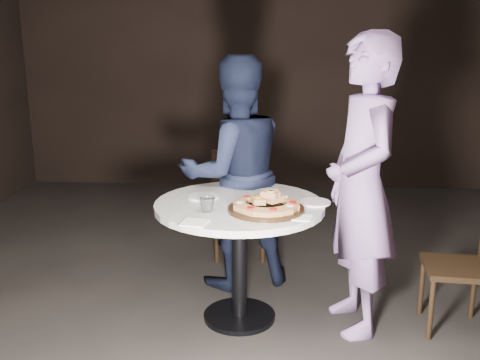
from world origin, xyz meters
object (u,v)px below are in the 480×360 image
Objects in this scene: table at (239,225)px; diner_navy at (235,174)px; serving_board at (266,209)px; diner_teal at (361,187)px; chair_right at (472,259)px; chair_far at (240,195)px; water_glass at (207,205)px; focaccia_pile at (267,203)px.

diner_navy is at bearing 97.53° from table.
table is at bearing 74.84° from diner_navy.
serving_board is 0.25× the size of diner_teal.
serving_board is 0.55× the size of chair_right.
chair_far reaches higher than chair_right.
chair_right is at bearing -1.52° from table.
serving_board is 0.34m from water_glass.
chair_far is (-0.23, 1.17, -0.26)m from serving_board.
diner_navy is (-0.07, 0.56, 0.19)m from table.
water_glass is 1.64m from chair_right.
chair_right is at bearing 135.64° from diner_navy.
chair_right is 0.82m from diner_teal.
chair_far is 0.56× the size of diner_navy.
chair_far is at bearing 93.76° from table.
diner_navy is at bearing -106.75° from chair_right.
diner_teal is at bearing 12.86° from serving_board.
chair_far is 1.16× the size of chair_right.
focaccia_pile is 1.23m from chair_far.
focaccia_pile is at bearing -89.14° from diner_teal.
chair_right is at bearing 77.69° from diner_teal.
diner_teal reaches higher than chair_far.
water_glass is 0.92m from diner_teal.
focaccia_pile is at bearing 58.90° from serving_board.
chair_far is 0.54m from diner_navy.
serving_board is at bearing -121.10° from focaccia_pile.
serving_board is at bearing 5.92° from water_glass.
serving_board is 0.04m from focaccia_pile.
diner_navy reaches higher than serving_board.
serving_board is at bearing 97.30° from chair_far.
chair_far is at bearing 101.40° from focaccia_pile.
serving_board is 0.48× the size of chair_far.
diner_teal is at bearing -2.38° from table.
chair_far is 0.52× the size of diner_teal.
diner_navy is at bearing 85.18° from chair_far.
chair_right is at bearing 140.75° from chair_far.
chair_far reaches higher than focaccia_pile.
focaccia_pile is 0.34m from water_glass.
table is 1.13× the size of chair_far.
chair_far is at bearing 101.28° from serving_board.
diner_navy is (-0.24, 0.71, 0.04)m from serving_board.
diner_navy is (-1.49, 0.59, 0.37)m from chair_right.
serving_board is 1.30m from chair_right.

